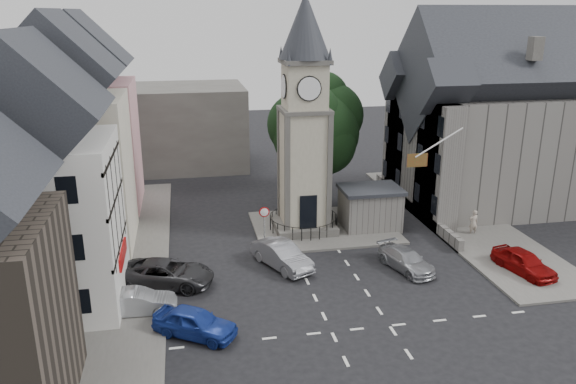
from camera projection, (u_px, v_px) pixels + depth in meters
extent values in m
plane|color=black|center=(332.00, 279.00, 33.00)|extent=(120.00, 120.00, 0.00)
cube|color=#595651|center=(122.00, 253.00, 36.37)|extent=(6.00, 30.00, 0.14)
cube|color=#595651|center=(458.00, 218.00, 42.58)|extent=(6.00, 26.00, 0.14)
cube|color=#595651|center=(324.00, 227.00, 40.72)|extent=(10.00, 8.00, 0.16)
cube|color=silver|center=(361.00, 329.00, 27.85)|extent=(20.00, 8.00, 0.01)
cube|color=#4C4944|center=(303.00, 225.00, 40.37)|extent=(4.20, 4.20, 0.70)
torus|color=black|center=(303.00, 216.00, 40.15)|extent=(4.86, 4.86, 0.06)
cube|color=#A69F86|center=(304.00, 167.00, 39.04)|extent=(3.00, 3.00, 8.00)
cube|color=black|center=(308.00, 212.00, 38.54)|extent=(1.20, 0.25, 2.40)
cube|color=#4C4944|center=(304.00, 110.00, 37.81)|extent=(3.30, 3.30, 0.25)
cube|color=#A69F86|center=(305.00, 86.00, 37.32)|extent=(2.70, 2.70, 3.20)
cylinder|color=white|center=(309.00, 89.00, 36.01)|extent=(1.50, 0.12, 1.50)
cube|color=#4C4944|center=(305.00, 61.00, 36.83)|extent=(3.10, 3.10, 0.30)
cone|color=#212329|center=(305.00, 26.00, 36.14)|extent=(3.40, 3.40, 4.20)
cube|color=slate|center=(370.00, 210.00, 40.43)|extent=(4.00, 3.00, 2.80)
cube|color=#212329|center=(371.00, 189.00, 39.96)|extent=(4.30, 3.30, 0.25)
cylinder|color=black|center=(315.00, 180.00, 44.83)|extent=(0.70, 0.70, 4.40)
cylinder|color=black|center=(264.00, 229.00, 37.19)|extent=(0.10, 0.10, 2.50)
cone|color=#A50C0C|center=(264.00, 212.00, 36.71)|extent=(0.70, 0.06, 0.70)
cone|color=white|center=(264.00, 212.00, 36.69)|extent=(0.54, 0.04, 0.54)
cube|color=pink|center=(88.00, 146.00, 43.68)|extent=(7.50, 7.00, 10.00)
cube|color=beige|center=(70.00, 174.00, 36.20)|extent=(7.50, 7.00, 10.00)
cube|color=silver|center=(43.00, 226.00, 28.87)|extent=(7.50, 7.00, 9.00)
cube|color=#4C4944|center=(144.00, 128.00, 55.83)|extent=(20.00, 10.00, 8.00)
cube|color=slate|center=(492.00, 150.00, 44.74)|extent=(14.00, 10.00, 9.00)
cube|color=slate|center=(438.00, 165.00, 40.37)|extent=(1.60, 4.40, 9.00)
cube|color=slate|center=(402.00, 143.00, 46.91)|extent=(1.60, 4.40, 9.00)
cube|color=slate|center=(413.00, 207.00, 43.84)|extent=(0.40, 16.00, 0.90)
cylinder|color=white|center=(439.00, 143.00, 36.01)|extent=(3.17, 0.10, 1.89)
plane|color=#B21414|center=(417.00, 160.00, 36.10)|extent=(1.40, 0.00, 1.40)
imported|color=navy|center=(195.00, 322.00, 27.08)|extent=(4.44, 3.65, 1.42)
imported|color=#989CA0|center=(137.00, 302.00, 29.06)|extent=(4.07, 1.52, 1.33)
imported|color=#2A2A2D|center=(166.00, 273.00, 32.06)|extent=(5.91, 3.97, 1.51)
imported|color=gray|center=(282.00, 255.00, 34.38)|extent=(3.51, 4.92, 1.54)
imported|color=#9A9CA2|center=(406.00, 260.00, 34.12)|extent=(2.87, 4.58, 1.24)
imported|color=#840707|center=(524.00, 262.00, 33.58)|extent=(2.59, 4.48, 1.43)
imported|color=#B2A393|center=(473.00, 223.00, 39.26)|extent=(0.71, 0.49, 1.86)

